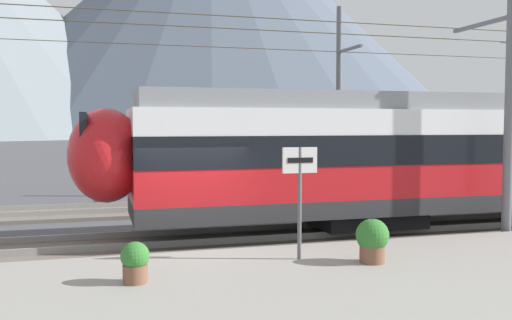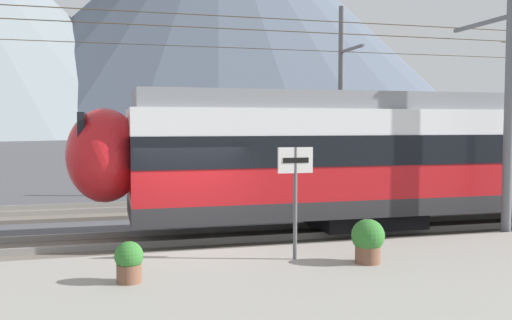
{
  "view_description": "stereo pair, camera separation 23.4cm",
  "coord_description": "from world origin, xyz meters",
  "px_view_note": "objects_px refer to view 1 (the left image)",
  "views": [
    {
      "loc": [
        -2.02,
        -12.62,
        3.01
      ],
      "look_at": [
        2.64,
        3.89,
        1.93
      ],
      "focal_mm": 39.27,
      "sensor_mm": 36.0,
      "label": 1
    },
    {
      "loc": [
        -1.8,
        -12.68,
        3.01
      ],
      "look_at": [
        2.64,
        3.89,
        1.93
      ],
      "focal_mm": 39.27,
      "sensor_mm": 36.0,
      "label": 2
    }
  ],
  "objects_px": {
    "potted_plant_platform_edge": "(372,238)",
    "potted_plant_by_shelter": "(135,260)",
    "platform_sign": "(300,177)",
    "catenary_mast_far_side": "(340,98)",
    "catenary_mast_mid": "(506,80)"
  },
  "relations": [
    {
      "from": "potted_plant_platform_edge",
      "to": "potted_plant_by_shelter",
      "type": "height_order",
      "value": "potted_plant_platform_edge"
    },
    {
      "from": "platform_sign",
      "to": "potted_plant_platform_edge",
      "type": "height_order",
      "value": "platform_sign"
    },
    {
      "from": "potted_plant_by_shelter",
      "to": "catenary_mast_far_side",
      "type": "bearing_deg",
      "value": 52.77
    },
    {
      "from": "catenary_mast_far_side",
      "to": "potted_plant_platform_edge",
      "type": "distance_m",
      "value": 12.99
    },
    {
      "from": "catenary_mast_far_side",
      "to": "potted_plant_by_shelter",
      "type": "distance_m",
      "value": 15.3
    },
    {
      "from": "platform_sign",
      "to": "potted_plant_platform_edge",
      "type": "xyz_separation_m",
      "value": [
        1.24,
        -0.64,
        -1.14
      ]
    },
    {
      "from": "potted_plant_platform_edge",
      "to": "potted_plant_by_shelter",
      "type": "bearing_deg",
      "value": -177.79
    },
    {
      "from": "catenary_mast_far_side",
      "to": "platform_sign",
      "type": "height_order",
      "value": "catenary_mast_far_side"
    },
    {
      "from": "catenary_mast_mid",
      "to": "potted_plant_platform_edge",
      "type": "distance_m",
      "value": 6.27
    },
    {
      "from": "catenary_mast_mid",
      "to": "platform_sign",
      "type": "bearing_deg",
      "value": -164.81
    },
    {
      "from": "potted_plant_by_shelter",
      "to": "catenary_mast_mid",
      "type": "bearing_deg",
      "value": 14.87
    },
    {
      "from": "catenary_mast_far_side",
      "to": "potted_plant_platform_edge",
      "type": "bearing_deg",
      "value": -111.39
    },
    {
      "from": "platform_sign",
      "to": "potted_plant_platform_edge",
      "type": "distance_m",
      "value": 1.8
    },
    {
      "from": "potted_plant_platform_edge",
      "to": "potted_plant_by_shelter",
      "type": "relative_size",
      "value": 1.22
    },
    {
      "from": "catenary_mast_mid",
      "to": "platform_sign",
      "type": "height_order",
      "value": "catenary_mast_mid"
    }
  ]
}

